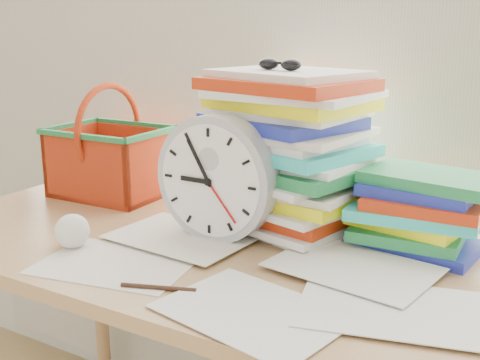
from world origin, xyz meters
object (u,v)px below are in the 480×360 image
Objects in this scene: desk at (216,275)px; clock at (217,179)px; book_stack at (418,211)px; basket at (110,141)px; paper_stack at (286,151)px.

clock is (-0.01, 0.02, 0.21)m from desk.
book_stack is at bearing 26.01° from desk.
clock is 0.47m from basket.
book_stack is 0.83m from basket.
clock is (-0.09, -0.15, -0.04)m from paper_stack.
paper_stack is 0.53m from basket.
paper_stack reaches higher than basket.
clock reaches higher than desk.
clock is at bearing -20.93° from basket.
desk is 3.90× the size of paper_stack.
basket is at bearing 158.98° from desk.
paper_stack is 1.31× the size of clock.
paper_stack is 0.18m from clock.
desk is at bearing -22.87° from basket.
clock is at bearing 115.09° from desk.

